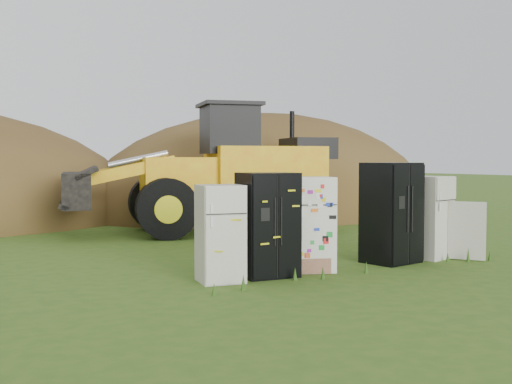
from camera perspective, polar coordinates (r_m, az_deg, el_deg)
ground at (r=12.16m, az=7.34°, el=-6.74°), size 120.00×120.00×0.00m
fridge_leftmost at (r=10.66m, az=-3.20°, el=-3.70°), size 0.84×0.81×1.61m
fridge_black_side at (r=11.14m, az=1.05°, el=-2.91°), size 1.03×0.85×1.81m
fridge_sticker at (r=11.71m, az=4.94°, el=-2.86°), size 0.97×0.94×1.71m
fridge_black_right at (r=12.87m, az=11.91°, el=-1.81°), size 1.10×0.96×1.97m
fridge_open_door at (r=13.63m, az=15.17°, el=-2.19°), size 0.90×0.86×1.69m
wheel_loader at (r=17.64m, az=-5.23°, el=2.15°), size 7.94×4.90×3.58m
dirt_mound_right at (r=24.27m, az=0.88°, el=-1.85°), size 14.00×10.27×7.52m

